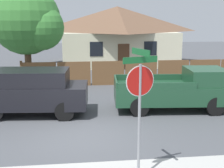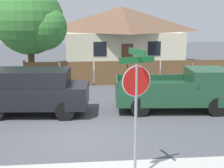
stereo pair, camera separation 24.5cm
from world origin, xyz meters
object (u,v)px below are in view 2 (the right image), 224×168
at_px(oak_tree, 32,22).
at_px(stop_sign, 136,93).
at_px(red_suv, 33,90).
at_px(orange_pickup, 180,90).
at_px(house, 121,34).

distance_m(oak_tree, stop_sign, 12.74).
distance_m(red_suv, orange_pickup, 6.27).
bearing_deg(oak_tree, stop_sign, -70.98).
height_order(oak_tree, stop_sign, oak_tree).
xyz_separation_m(house, orange_pickup, (0.73, -14.64, -1.66)).
relative_size(red_suv, orange_pickup, 0.88).
bearing_deg(oak_tree, orange_pickup, -41.14).
bearing_deg(stop_sign, house, 66.37).
distance_m(red_suv, stop_sign, 6.78).
bearing_deg(red_suv, house, 73.98).
xyz_separation_m(oak_tree, stop_sign, (4.12, -11.96, -1.50)).
distance_m(oak_tree, red_suv, 6.79).
relative_size(house, red_suv, 2.20).
xyz_separation_m(house, oak_tree, (-6.36, -8.45, 1.17)).
bearing_deg(house, orange_pickup, -87.14).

